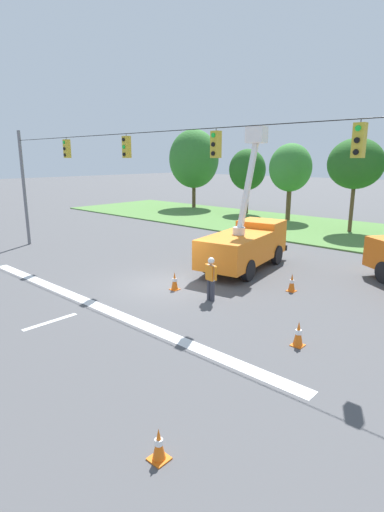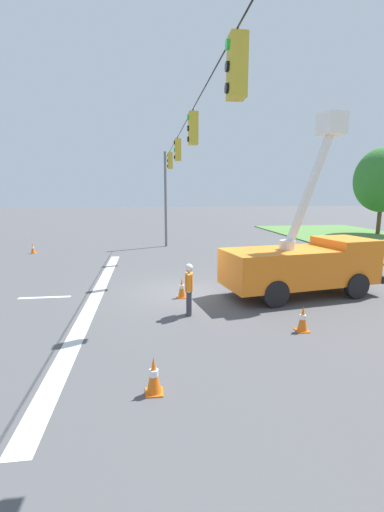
% 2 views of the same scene
% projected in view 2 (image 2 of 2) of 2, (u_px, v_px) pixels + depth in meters
% --- Properties ---
extents(ground_plane, '(200.00, 200.00, 0.00)m').
position_uv_depth(ground_plane, '(184.00, 292.00, 14.26)').
color(ground_plane, '#4C4C4F').
extents(lane_markings, '(17.60, 15.25, 0.01)m').
position_uv_depth(lane_markings, '(58.00, 297.00, 13.61)').
color(lane_markings, silver).
rests_on(lane_markings, ground).
extents(signal_gantry, '(26.20, 0.33, 7.20)m').
position_uv_depth(signal_gantry, '(184.00, 180.00, 13.38)').
color(signal_gantry, slate).
rests_on(signal_gantry, ground).
extents(tree_far_west, '(5.51, 5.39, 8.59)m').
position_uv_depth(tree_far_west, '(383.00, 180.00, 33.67)').
color(tree_far_west, brown).
rests_on(tree_far_west, ground).
extents(utility_truck_bucket_lift, '(3.35, 6.61, 7.06)m').
position_uv_depth(utility_truck_bucket_lift, '(303.00, 261.00, 13.70)').
color(utility_truck_bucket_lift, orange).
rests_on(utility_truck_bucket_lift, ground).
extents(road_worker, '(0.64, 0.30, 1.77)m').
position_uv_depth(road_worker, '(189.00, 286.00, 11.42)').
color(road_worker, '#383842').
rests_on(road_worker, ground).
extents(traffic_cone_foreground_left, '(0.36, 0.36, 0.72)m').
position_uv_depth(traffic_cone_foreground_left, '(33.00, 248.00, 23.58)').
color(traffic_cone_foreground_left, orange).
rests_on(traffic_cone_foreground_left, ground).
extents(traffic_cone_foreground_right, '(0.36, 0.36, 0.78)m').
position_uv_depth(traffic_cone_foreground_right, '(182.00, 288.00, 13.47)').
color(traffic_cone_foreground_right, orange).
rests_on(traffic_cone_foreground_right, ground).
extents(traffic_cone_mid_right, '(0.36, 0.36, 0.78)m').
position_uv_depth(traffic_cone_mid_right, '(303.00, 319.00, 10.14)').
color(traffic_cone_mid_right, orange).
rests_on(traffic_cone_mid_right, ground).
extents(traffic_cone_near_bucket, '(0.36, 0.36, 0.79)m').
position_uv_depth(traffic_cone_near_bucket, '(154.00, 375.00, 6.96)').
color(traffic_cone_near_bucket, orange).
rests_on(traffic_cone_near_bucket, ground).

